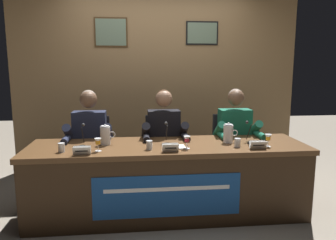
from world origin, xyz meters
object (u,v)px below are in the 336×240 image
(juice_glass_center, at_px, (187,140))
(juice_glass_right, at_px, (268,138))
(water_pitcher_left_side, at_px, (105,135))
(nameplate_right, at_px, (258,145))
(nameplate_center, at_px, (170,148))
(microphone_right, at_px, (249,136))
(chair_right, at_px, (231,153))
(nameplate_left, at_px, (82,151))
(juice_glass_left, at_px, (98,142))
(document_stack_center, at_px, (174,147))
(panelist_left, at_px, (89,138))
(chair_center, at_px, (163,155))
(conference_table, at_px, (169,170))
(water_cup_center, at_px, (149,146))
(panelist_right, at_px, (237,135))
(panelist_center, at_px, (165,136))
(microphone_left, at_px, (83,139))
(water_cup_left, at_px, (61,148))
(water_cup_right, at_px, (237,143))
(chair_left, at_px, (92,157))
(microphone_center, at_px, (167,137))
(water_pitcher_right_side, at_px, (228,133))

(juice_glass_center, distance_m, juice_glass_right, 0.80)
(water_pitcher_left_side, bearing_deg, nameplate_right, -12.90)
(nameplate_center, xyz_separation_m, microphone_right, (0.84, 0.27, 0.03))
(chair_right, height_order, juice_glass_right, chair_right)
(microphone_right, bearing_deg, nameplate_left, -170.11)
(juice_glass_left, relative_size, document_stack_center, 0.57)
(panelist_left, height_order, chair_center, panelist_left)
(conference_table, xyz_separation_m, water_cup_center, (-0.20, -0.07, 0.27))
(nameplate_center, xyz_separation_m, chair_right, (0.83, 0.85, -0.32))
(nameplate_center, height_order, panelist_right, panelist_right)
(conference_table, bearing_deg, microphone_right, 5.87)
(nameplate_left, bearing_deg, panelist_center, 39.95)
(nameplate_left, distance_m, nameplate_center, 0.80)
(chair_center, height_order, nameplate_right, chair_center)
(microphone_left, bearing_deg, nameplate_left, -83.12)
(water_cup_left, height_order, water_cup_right, same)
(document_stack_center, bearing_deg, water_cup_right, -2.68)
(conference_table, distance_m, juice_glass_center, 0.37)
(nameplate_right, xyz_separation_m, microphone_right, (0.00, 0.25, 0.03))
(chair_right, relative_size, document_stack_center, 4.22)
(conference_table, height_order, nameplate_center, nameplate_center)
(chair_left, xyz_separation_m, juice_glass_right, (1.79, -0.76, 0.36))
(nameplate_left, distance_m, chair_center, 1.23)
(nameplate_right, bearing_deg, juice_glass_left, 177.07)
(juice_glass_left, distance_m, microphone_center, 0.69)
(water_cup_center, height_order, microphone_center, microphone_center)
(panelist_center, distance_m, microphone_center, 0.36)
(microphone_center, distance_m, microphone_right, 0.85)
(chair_left, xyz_separation_m, water_cup_left, (-0.18, -0.75, 0.31))
(microphone_right, relative_size, water_pitcher_left_side, 1.03)
(juice_glass_left, bearing_deg, nameplate_center, -8.01)
(panelist_left, bearing_deg, chair_center, 13.61)
(chair_left, relative_size, juice_glass_right, 7.41)
(juice_glass_left, relative_size, microphone_left, 0.57)
(panelist_left, relative_size, water_cup_center, 14.66)
(juice_glass_center, height_order, water_cup_right, juice_glass_center)
(panelist_center, height_order, juice_glass_center, panelist_center)
(chair_left, xyz_separation_m, water_cup_right, (1.49, -0.74, 0.31))
(nameplate_center, bearing_deg, document_stack_center, 69.46)
(chair_center, bearing_deg, chair_right, 0.00)
(water_cup_center, bearing_deg, microphone_center, 45.49)
(nameplate_center, height_order, water_pitcher_left_side, water_pitcher_left_side)
(microphone_center, xyz_separation_m, water_pitcher_right_side, (0.64, 0.01, 0.02))
(nameplate_right, bearing_deg, water_cup_left, 177.42)
(panelist_center, xyz_separation_m, water_pitcher_right_side, (0.63, -0.35, 0.09))
(conference_table, relative_size, water_pitcher_right_side, 13.25)
(microphone_left, bearing_deg, water_cup_left, -130.50)
(juice_glass_center, bearing_deg, water_cup_right, 2.04)
(conference_table, distance_m, juice_glass_left, 0.75)
(document_stack_center, bearing_deg, microphone_right, 8.77)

